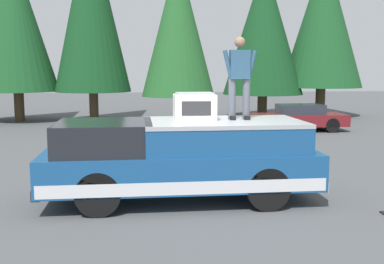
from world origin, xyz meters
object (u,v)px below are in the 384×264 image
object	(u,v)px
pickup_truck	(181,159)
person_on_truck_bed	(239,76)
parked_car_maroon	(298,118)
compressor_unit	(194,106)

from	to	relation	value
pickup_truck	person_on_truck_bed	world-z (taller)	person_on_truck_bed
pickup_truck	person_on_truck_bed	xyz separation A→B (m)	(0.13, -1.23, 1.68)
pickup_truck	parked_car_maroon	distance (m)	11.92
pickup_truck	person_on_truck_bed	bearing A→B (deg)	-83.92
compressor_unit	pickup_truck	bearing A→B (deg)	119.55
person_on_truck_bed	compressor_unit	bearing A→B (deg)	87.35
compressor_unit	person_on_truck_bed	xyz separation A→B (m)	(-0.04, -0.92, 0.62)
compressor_unit	parked_car_maroon	xyz separation A→B (m)	(10.06, -5.80, -1.35)
compressor_unit	person_on_truck_bed	bearing A→B (deg)	-92.65
parked_car_maroon	compressor_unit	bearing A→B (deg)	150.06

